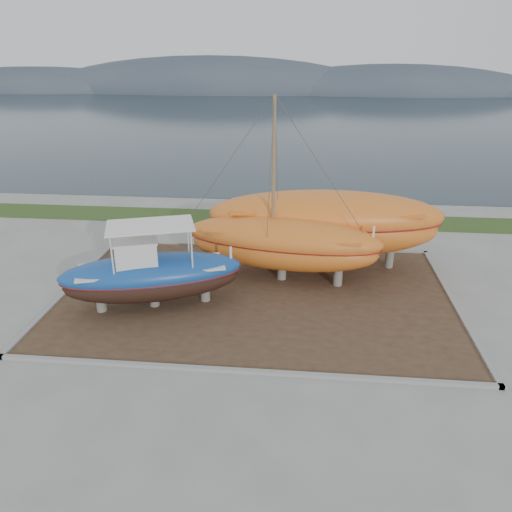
# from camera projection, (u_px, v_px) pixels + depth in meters

# --- Properties ---
(ground) EXTENTS (140.00, 140.00, 0.00)m
(ground) POSITION_uv_depth(u_px,v_px,m) (246.00, 341.00, 19.96)
(ground) COLOR gray
(ground) RESTS_ON ground
(dirt_patch) EXTENTS (18.00, 12.00, 0.06)m
(dirt_patch) POSITION_uv_depth(u_px,v_px,m) (256.00, 295.00, 23.62)
(dirt_patch) COLOR #422D1E
(dirt_patch) RESTS_ON ground
(curb_frame) EXTENTS (18.60, 12.60, 0.15)m
(curb_frame) POSITION_uv_depth(u_px,v_px,m) (256.00, 294.00, 23.61)
(curb_frame) COLOR gray
(curb_frame) RESTS_ON ground
(grass_strip) EXTENTS (44.00, 3.00, 0.08)m
(grass_strip) POSITION_uv_depth(u_px,v_px,m) (273.00, 218.00, 34.18)
(grass_strip) COLOR #284219
(grass_strip) RESTS_ON ground
(sea) EXTENTS (260.00, 100.00, 0.04)m
(sea) POSITION_uv_depth(u_px,v_px,m) (295.00, 117.00, 84.21)
(sea) COLOR #182731
(sea) RESTS_ON ground
(mountain_ridge) EXTENTS (200.00, 36.00, 20.00)m
(mountain_ridge) POSITION_uv_depth(u_px,v_px,m) (300.00, 91.00, 134.69)
(mountain_ridge) COLOR #333D49
(mountain_ridge) RESTS_ON ground
(blue_caique) EXTENTS (8.38, 4.87, 3.85)m
(blue_caique) POSITION_uv_depth(u_px,v_px,m) (151.00, 266.00, 21.90)
(blue_caique) COLOR #184794
(blue_caique) RESTS_ON dirt_patch
(white_dinghy) EXTENTS (4.03, 2.74, 1.13)m
(white_dinghy) POSITION_uv_depth(u_px,v_px,m) (132.00, 269.00, 24.96)
(white_dinghy) COLOR silver
(white_dinghy) RESTS_ON dirt_patch
(orange_sailboat) EXTENTS (10.06, 4.36, 8.91)m
(orange_sailboat) POSITION_uv_depth(u_px,v_px,m) (284.00, 193.00, 23.53)
(orange_sailboat) COLOR orange
(orange_sailboat) RESTS_ON dirt_patch
(orange_bare_hull) EXTENTS (12.24, 4.10, 3.97)m
(orange_bare_hull) POSITION_uv_depth(u_px,v_px,m) (325.00, 230.00, 26.02)
(orange_bare_hull) COLOR orange
(orange_bare_hull) RESTS_ON dirt_patch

